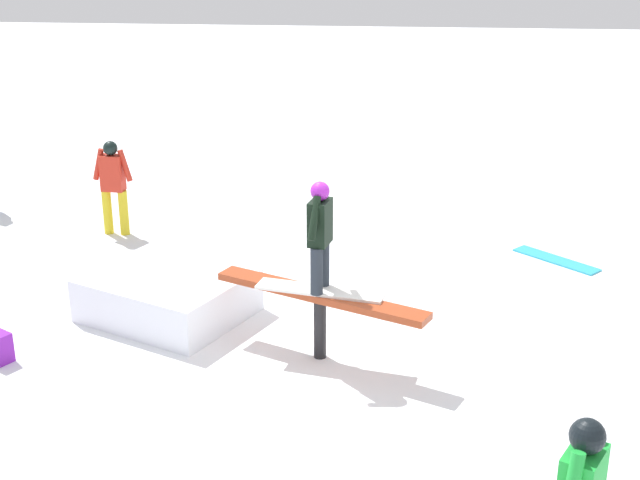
% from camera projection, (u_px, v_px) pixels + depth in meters
% --- Properties ---
extents(ground_plane, '(60.00, 60.00, 0.00)m').
position_uv_depth(ground_plane, '(320.00, 357.00, 9.93)').
color(ground_plane, white).
extents(rail_feature, '(2.42, 1.32, 0.79)m').
position_uv_depth(rail_feature, '(320.00, 302.00, 9.70)').
color(rail_feature, black).
rests_on(rail_feature, ground).
extents(snow_kicker_ramp, '(2.26, 2.12, 0.54)m').
position_uv_depth(snow_kicker_ramp, '(168.00, 295.00, 10.86)').
color(snow_kicker_ramp, white).
rests_on(snow_kicker_ramp, ground).
extents(main_rider_on_rail, '(1.44, 0.69, 1.24)m').
position_uv_depth(main_rider_on_rail, '(320.00, 240.00, 9.45)').
color(main_rider_on_rail, white).
rests_on(main_rider_on_rail, rail_feature).
extents(bystander_red, '(0.63, 0.23, 1.46)m').
position_uv_depth(bystander_red, '(113.00, 183.00, 13.42)').
color(bystander_red, gold).
rests_on(bystander_red, ground).
extents(loose_snowboard_cyan, '(1.15, 1.08, 0.02)m').
position_uv_depth(loose_snowboard_cyan, '(556.00, 260.00, 12.65)').
color(loose_snowboard_cyan, '#31B5D6').
rests_on(loose_snowboard_cyan, ground).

